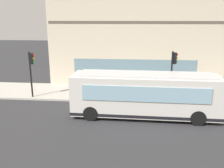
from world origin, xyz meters
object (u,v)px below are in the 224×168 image
object	(u,v)px
newspaper_vending_box	(149,93)
pedestrian_walking_along_curb	(90,84)
fire_hydrant	(185,88)
pedestrian_near_hydrant	(73,84)
traffic_light_down_block	(31,66)
traffic_light_near_corner	(173,67)
city_bus_nearside	(145,95)
pedestrian_near_building_entrance	(171,82)

from	to	relation	value
newspaper_vending_box	pedestrian_walking_along_curb	bearing A→B (deg)	87.59
fire_hydrant	pedestrian_near_hydrant	world-z (taller)	pedestrian_near_hydrant
fire_hydrant	traffic_light_down_block	bearing A→B (deg)	101.02
pedestrian_walking_along_curb	newspaper_vending_box	xyz separation A→B (m)	(-0.21, -5.06, -0.60)
pedestrian_near_hydrant	pedestrian_walking_along_curb	world-z (taller)	pedestrian_walking_along_curb
traffic_light_down_block	pedestrian_walking_along_curb	bearing A→B (deg)	-79.57
traffic_light_down_block	fire_hydrant	xyz separation A→B (m)	(2.58, -13.22, -2.33)
traffic_light_down_block	pedestrian_walking_along_curb	xyz separation A→B (m)	(0.88, -4.78, -1.64)
traffic_light_near_corner	pedestrian_near_hydrant	distance (m)	8.73
newspaper_vending_box	fire_hydrant	bearing A→B (deg)	-60.56
city_bus_nearside	pedestrian_walking_along_curb	bearing A→B (deg)	48.63
traffic_light_near_corner	pedestrian_near_hydrant	world-z (taller)	traffic_light_near_corner
traffic_light_near_corner	fire_hydrant	size ratio (longest dim) A/B	5.48
pedestrian_near_hydrant	newspaper_vending_box	size ratio (longest dim) A/B	1.79
pedestrian_near_hydrant	traffic_light_near_corner	bearing A→B (deg)	-96.48
traffic_light_near_corner	traffic_light_down_block	xyz separation A→B (m)	(-0.10, 11.65, -0.13)
city_bus_nearside	pedestrian_near_hydrant	world-z (taller)	city_bus_nearside
city_bus_nearside	newspaper_vending_box	world-z (taller)	city_bus_nearside
fire_hydrant	pedestrian_walking_along_curb	size ratio (longest dim) A/B	0.41
city_bus_nearside	traffic_light_down_block	bearing A→B (deg)	71.51
traffic_light_down_block	pedestrian_walking_along_curb	world-z (taller)	traffic_light_down_block
traffic_light_near_corner	pedestrian_walking_along_curb	size ratio (longest dim) A/B	2.24
city_bus_nearside	newspaper_vending_box	xyz separation A→B (m)	(3.78, -0.52, -0.95)
pedestrian_near_building_entrance	pedestrian_near_hydrant	bearing A→B (deg)	100.84
traffic_light_down_block	newspaper_vending_box	world-z (taller)	traffic_light_down_block
city_bus_nearside	pedestrian_near_building_entrance	size ratio (longest dim) A/B	6.56
pedestrian_near_building_entrance	traffic_light_near_corner	bearing A→B (deg)	174.45
fire_hydrant	pedestrian_near_hydrant	bearing A→B (deg)	98.55
pedestrian_near_hydrant	fire_hydrant	bearing A→B (deg)	-81.45
pedestrian_near_building_entrance	city_bus_nearside	bearing A→B (deg)	156.15
pedestrian_near_hydrant	pedestrian_walking_along_curb	bearing A→B (deg)	-96.59
traffic_light_near_corner	pedestrian_walking_along_curb	world-z (taller)	traffic_light_near_corner
traffic_light_near_corner	traffic_light_down_block	distance (m)	11.65
fire_hydrant	newspaper_vending_box	bearing A→B (deg)	119.44
traffic_light_near_corner	fire_hydrant	world-z (taller)	traffic_light_near_corner
city_bus_nearside	traffic_light_near_corner	size ratio (longest dim) A/B	2.49
city_bus_nearside	traffic_light_near_corner	bearing A→B (deg)	-35.90
traffic_light_down_block	pedestrian_walking_along_curb	size ratio (longest dim) A/B	2.13
traffic_light_near_corner	pedestrian_near_building_entrance	bearing A→B (deg)	-5.55
pedestrian_near_hydrant	pedestrian_near_building_entrance	xyz separation A→B (m)	(1.67, -8.72, -0.05)
city_bus_nearside	fire_hydrant	xyz separation A→B (m)	(5.69, -3.90, -1.04)
fire_hydrant	newspaper_vending_box	xyz separation A→B (m)	(-1.91, 3.38, 0.09)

